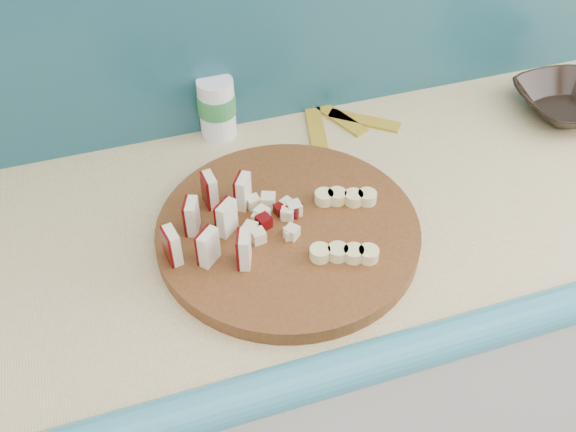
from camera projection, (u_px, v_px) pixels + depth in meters
The scene contains 8 objects.
kitchen_counter at pixel (465, 319), 1.47m from camera, with size 2.20×0.63×0.91m.
cutting_board at pixel (288, 231), 1.02m from camera, with size 0.42×0.42×0.03m, color #46250F.
apple_wedges at pixel (213, 222), 0.97m from camera, with size 0.16×0.18×0.06m.
apple_chunks at pixel (271, 219), 1.00m from camera, with size 0.07×0.07×0.02m.
banana_slices at pixel (345, 224), 1.00m from camera, with size 0.15×0.18×0.02m.
brown_bowl at pixel (567, 102), 1.26m from camera, with size 0.19×0.19×0.05m, color black.
canister at pixel (217, 107), 1.18m from camera, with size 0.07×0.07×0.12m.
banana_peel at pixel (339, 122), 1.25m from camera, with size 0.19×0.16×0.01m.
Camera 1 is at (-0.56, 0.78, 1.65)m, focal length 40.00 mm.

